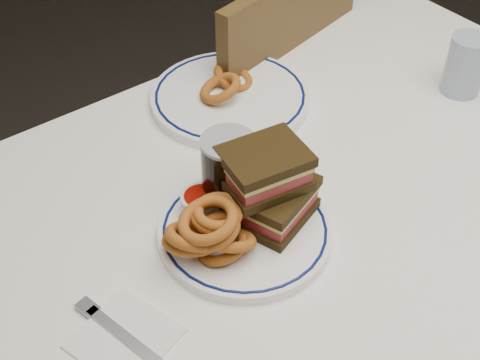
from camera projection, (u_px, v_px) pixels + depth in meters
dining_table at (314, 239)px, 1.12m from camera, size 1.27×0.87×0.75m
chair_far at (246, 122)px, 1.61m from camera, size 0.50×0.50×0.91m
main_plate at (245, 231)px, 0.98m from camera, size 0.25×0.25×0.02m
reuben_sandwich at (270, 186)px, 0.95m from camera, size 0.14×0.13×0.12m
onion_rings_main at (210, 231)px, 0.91m from camera, size 0.13×0.12×0.11m
ketchup_ramekin at (201, 203)px, 0.98m from camera, size 0.06×0.06×0.04m
beer_mug at (230, 174)px, 0.98m from camera, size 0.12×0.08×0.13m
water_glass at (465, 65)px, 1.22m from camera, size 0.07×0.07×0.11m
far_plate at (230, 97)px, 1.22m from camera, size 0.29×0.29×0.02m
onion_rings_far at (227, 83)px, 1.22m from camera, size 0.14×0.11×0.07m
napkin_fork at (123, 336)px, 0.85m from camera, size 0.14×0.16×0.01m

